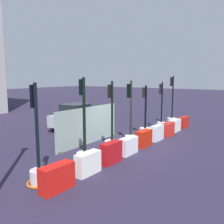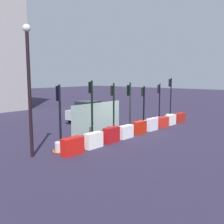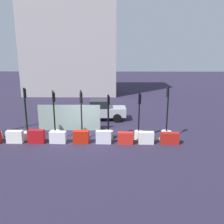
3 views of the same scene
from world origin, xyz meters
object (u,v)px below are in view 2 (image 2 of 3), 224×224
(traffic_light_3, at_px, (130,124))
(construction_barrier_0, at_px, (73,146))
(construction_barrier_3, at_px, (126,132))
(car_silver_hatchback, at_px, (90,112))
(traffic_light_4, at_px, (143,120))
(traffic_light_1, at_px, (92,134))
(construction_barrier_6, at_px, (163,122))
(construction_barrier_8, at_px, (180,118))
(construction_barrier_1, at_px, (94,140))
(construction_barrier_7, at_px, (171,120))
(traffic_light_5, at_px, (159,117))
(traffic_light_6, at_px, (170,115))
(construction_barrier_4, at_px, (140,128))
(traffic_light_0, at_px, (61,140))
(construction_barrier_5, at_px, (152,124))
(traffic_light_2, at_px, (114,130))
(street_lamp_post, at_px, (29,80))
(construction_barrier_2, at_px, (111,135))

(traffic_light_3, relative_size, construction_barrier_0, 2.91)
(construction_barrier_3, height_order, car_silver_hatchback, car_silver_hatchback)
(traffic_light_4, bearing_deg, construction_barrier_0, -173.07)
(traffic_light_1, height_order, construction_barrier_6, traffic_light_1)
(traffic_light_1, distance_m, construction_barrier_8, 9.58)
(construction_barrier_6, bearing_deg, construction_barrier_1, 179.21)
(traffic_light_4, bearing_deg, construction_barrier_7, -19.77)
(traffic_light_3, height_order, traffic_light_5, traffic_light_3)
(traffic_light_6, xyz_separation_m, car_silver_hatchback, (-4.65, 4.94, 0.33))
(traffic_light_4, xyz_separation_m, traffic_light_5, (2.07, -0.10, -0.05))
(construction_barrier_4, xyz_separation_m, construction_barrier_7, (4.25, -0.03, -0.03))
(traffic_light_3, bearing_deg, car_silver_hatchback, 77.31)
(construction_barrier_3, bearing_deg, construction_barrier_6, -1.29)
(construction_barrier_6, bearing_deg, traffic_light_1, 173.16)
(traffic_light_1, xyz_separation_m, construction_barrier_7, (8.01, -0.72, -0.18))
(construction_barrier_0, distance_m, construction_barrier_3, 4.36)
(construction_barrier_3, height_order, construction_barrier_4, construction_barrier_4)
(traffic_light_0, distance_m, traffic_light_6, 11.64)
(traffic_light_3, distance_m, car_silver_hatchback, 5.05)
(construction_barrier_0, xyz_separation_m, construction_barrier_7, (10.14, 0.03, -0.03))
(traffic_light_1, height_order, construction_barrier_5, traffic_light_1)
(traffic_light_2, bearing_deg, car_silver_hatchback, 59.74)
(traffic_light_0, relative_size, construction_barrier_6, 3.33)
(traffic_light_2, relative_size, construction_barrier_3, 3.17)
(construction_barrier_4, distance_m, car_silver_hatchback, 5.83)
(traffic_light_2, height_order, construction_barrier_4, traffic_light_2)
(traffic_light_1, xyz_separation_m, construction_barrier_5, (5.24, -0.73, -0.14))
(construction_barrier_8, bearing_deg, construction_barrier_4, 179.24)
(traffic_light_4, bearing_deg, traffic_light_5, -2.87)
(traffic_light_3, bearing_deg, construction_barrier_3, -151.69)
(traffic_light_0, height_order, traffic_light_2, traffic_light_0)
(traffic_light_2, height_order, construction_barrier_1, traffic_light_2)
(traffic_light_4, relative_size, construction_barrier_6, 3.03)
(traffic_light_5, distance_m, construction_barrier_3, 5.42)
(traffic_light_5, bearing_deg, construction_barrier_6, -137.02)
(traffic_light_0, bearing_deg, street_lamp_post, 165.36)
(traffic_light_4, height_order, traffic_light_6, traffic_light_6)
(construction_barrier_2, distance_m, construction_barrier_7, 7.18)
(construction_barrier_2, relative_size, construction_barrier_5, 1.07)
(traffic_light_2, xyz_separation_m, traffic_light_6, (7.58, 0.08, 0.03))
(construction_barrier_0, bearing_deg, traffic_light_4, 6.93)
(traffic_light_1, height_order, traffic_light_6, traffic_light_6)
(traffic_light_0, relative_size, construction_barrier_0, 2.92)
(traffic_light_5, xyz_separation_m, construction_barrier_8, (1.95, -0.84, -0.18))
(traffic_light_0, xyz_separation_m, traffic_light_3, (5.88, -0.01, -0.01))
(construction_barrier_3, relative_size, construction_barrier_7, 1.07)
(street_lamp_post, bearing_deg, traffic_light_6, -1.74)
(traffic_light_3, xyz_separation_m, construction_barrier_6, (2.94, -0.90, -0.19))
(traffic_light_5, distance_m, street_lamp_post, 11.59)
(traffic_light_1, bearing_deg, traffic_light_5, 0.55)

